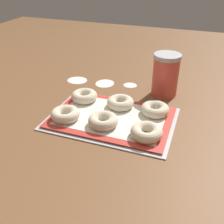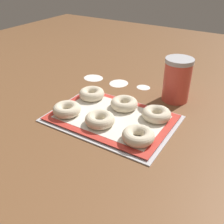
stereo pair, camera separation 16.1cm
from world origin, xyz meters
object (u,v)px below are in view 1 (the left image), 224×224
at_px(bagel_back_left, 84,96).
at_px(bagel_back_right, 155,109).
at_px(flour_canister, 166,75).
at_px(bagel_front_right, 147,132).
at_px(bagel_front_left, 65,114).
at_px(bagel_back_center, 121,103).
at_px(baking_tray, 112,118).
at_px(bagel_front_center, 103,121).

bearing_deg(bagel_back_left, bagel_back_right, -1.52).
bearing_deg(bagel_back_left, flour_canister, 32.82).
bearing_deg(bagel_front_right, bagel_back_right, 91.76).
xyz_separation_m(bagel_front_left, flour_canister, (0.28, 0.32, 0.06)).
bearing_deg(bagel_front_right, flour_canister, 90.99).
height_order(bagel_back_center, bagel_back_right, same).
xyz_separation_m(bagel_back_left, flour_canister, (0.27, 0.18, 0.06)).
relative_size(baking_tray, flour_canister, 2.54).
relative_size(baking_tray, bagel_back_center, 4.34).
bearing_deg(bagel_back_left, bagel_front_center, -46.12).
relative_size(baking_tray, bagel_back_right, 4.34).
height_order(baking_tray, bagel_back_left, bagel_back_left).
xyz_separation_m(bagel_front_left, bagel_back_right, (0.28, 0.14, 0.00)).
bearing_deg(bagel_back_center, bagel_front_center, -96.44).
height_order(bagel_back_left, flour_canister, flour_canister).
relative_size(bagel_front_left, bagel_back_right, 1.00).
height_order(bagel_front_center, flour_canister, flour_canister).
height_order(baking_tray, bagel_front_left, bagel_front_left).
height_order(bagel_front_left, bagel_back_center, same).
distance_m(baking_tray, flour_canister, 0.30).
distance_m(baking_tray, bagel_front_center, 0.07).
height_order(bagel_back_center, flour_canister, flour_canister).
xyz_separation_m(baking_tray, bagel_front_left, (-0.14, -0.07, 0.02)).
bearing_deg(bagel_front_right, bagel_front_center, 174.45).
bearing_deg(bagel_front_left, bagel_back_center, 43.33).
bearing_deg(flour_canister, bagel_front_center, -114.38).
relative_size(bagel_front_center, bagel_back_center, 1.00).
xyz_separation_m(bagel_front_left, bagel_back_left, (0.00, 0.14, 0.00)).
height_order(bagel_back_left, bagel_back_right, same).
height_order(bagel_front_left, flour_canister, flour_canister).
distance_m(bagel_back_left, bagel_back_right, 0.27).
relative_size(bagel_back_right, flour_canister, 0.59).
height_order(bagel_back_right, flour_canister, flour_canister).
distance_m(bagel_back_left, bagel_back_center, 0.15).
xyz_separation_m(baking_tray, bagel_back_left, (-0.14, 0.08, 0.02)).
xyz_separation_m(bagel_back_center, bagel_back_right, (0.13, -0.01, 0.00)).
height_order(baking_tray, bagel_back_right, bagel_back_right).
bearing_deg(bagel_front_right, bagel_front_left, 178.44).
xyz_separation_m(baking_tray, bagel_back_center, (0.01, 0.07, 0.02)).
relative_size(bagel_front_left, bagel_front_right, 1.00).
bearing_deg(baking_tray, flour_canister, 62.11).
xyz_separation_m(baking_tray, bagel_front_center, (-0.01, -0.06, 0.02)).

